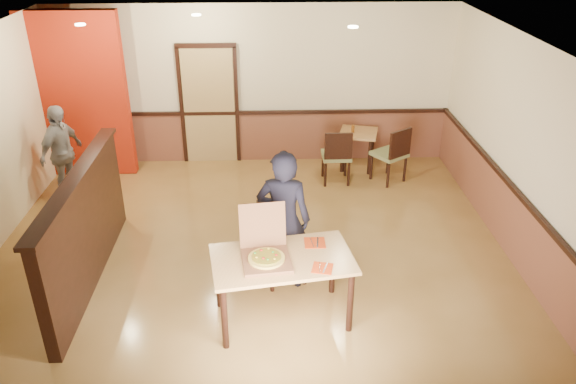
% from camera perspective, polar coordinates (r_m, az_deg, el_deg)
% --- Properties ---
extents(floor, '(7.00, 7.00, 0.00)m').
position_cam_1_polar(floor, '(7.47, -3.68, -7.45)').
color(floor, '#AC8043').
rests_on(floor, ground).
extents(ceiling, '(7.00, 7.00, 0.00)m').
position_cam_1_polar(ceiling, '(6.32, -4.44, 13.95)').
color(ceiling, black).
rests_on(ceiling, wall_back).
extents(wall_back, '(7.00, 0.00, 7.00)m').
position_cam_1_polar(wall_back, '(10.06, -3.48, 10.73)').
color(wall_back, beige).
rests_on(wall_back, floor).
extents(wall_right, '(0.00, 7.00, 7.00)m').
position_cam_1_polar(wall_right, '(7.51, 23.78, 2.55)').
color(wall_right, beige).
rests_on(wall_right, floor).
extents(wainscot_back, '(7.00, 0.04, 0.90)m').
position_cam_1_polar(wainscot_back, '(10.34, -3.34, 5.63)').
color(wainscot_back, brown).
rests_on(wainscot_back, floor).
extents(chair_rail_back, '(7.00, 0.06, 0.06)m').
position_cam_1_polar(chair_rail_back, '(10.16, -3.41, 8.05)').
color(chair_rail_back, black).
rests_on(chair_rail_back, wall_back).
extents(wainscot_right, '(0.04, 7.00, 0.90)m').
position_cam_1_polar(wainscot_right, '(7.90, 22.31, -3.71)').
color(wainscot_right, brown).
rests_on(wainscot_right, floor).
extents(chair_rail_right, '(0.06, 7.00, 0.06)m').
position_cam_1_polar(chair_rail_right, '(7.68, 22.78, -0.70)').
color(chair_rail_right, black).
rests_on(chair_rail_right, wall_right).
extents(back_door, '(0.90, 0.06, 2.10)m').
position_cam_1_polar(back_door, '(10.17, -7.99, 8.65)').
color(back_door, tan).
rests_on(back_door, wall_back).
extents(booth_partition, '(0.20, 3.10, 1.44)m').
position_cam_1_polar(booth_partition, '(7.26, -19.90, -3.45)').
color(booth_partition, black).
rests_on(booth_partition, floor).
extents(red_accent_panel, '(1.60, 0.20, 2.78)m').
position_cam_1_polar(red_accent_panel, '(10.08, -20.46, 9.12)').
color(red_accent_panel, '#A21F0B').
rests_on(red_accent_panel, floor).
extents(spot_a, '(0.14, 0.14, 0.02)m').
position_cam_1_polar(spot_a, '(8.47, -20.36, 15.67)').
color(spot_a, beige).
rests_on(spot_a, ceiling).
extents(spot_b, '(0.14, 0.14, 0.02)m').
position_cam_1_polar(spot_b, '(8.83, -9.31, 17.34)').
color(spot_b, beige).
rests_on(spot_b, ceiling).
extents(spot_c, '(0.14, 0.14, 0.02)m').
position_cam_1_polar(spot_c, '(7.87, 6.62, 16.33)').
color(spot_c, beige).
rests_on(spot_c, ceiling).
extents(main_table, '(1.65, 1.11, 0.82)m').
position_cam_1_polar(main_table, '(6.19, -0.60, -7.55)').
color(main_table, tan).
rests_on(main_table, floor).
extents(diner_chair, '(0.65, 0.65, 1.04)m').
position_cam_1_polar(diner_chair, '(6.98, -0.78, -4.56)').
color(diner_chair, olive).
rests_on(diner_chair, floor).
extents(side_chair_left, '(0.48, 0.48, 0.96)m').
position_cam_1_polar(side_chair_left, '(9.41, 4.98, 3.82)').
color(side_chair_left, olive).
rests_on(side_chair_left, floor).
extents(side_chair_right, '(0.68, 0.68, 0.98)m').
position_cam_1_polar(side_chair_right, '(9.57, 10.58, 3.95)').
color(side_chair_right, olive).
rests_on(side_chair_right, floor).
extents(side_table, '(0.77, 0.77, 0.68)m').
position_cam_1_polar(side_table, '(10.04, 7.13, 5.19)').
color(side_table, tan).
rests_on(side_table, floor).
extents(diner, '(0.71, 0.53, 1.78)m').
position_cam_1_polar(diner, '(6.68, -0.45, -2.86)').
color(diner, black).
rests_on(diner, floor).
extents(passerby, '(0.67, 0.98, 1.54)m').
position_cam_1_polar(passerby, '(9.49, -21.99, 3.70)').
color(passerby, gray).
rests_on(passerby, floor).
extents(pizza_box, '(0.58, 0.66, 0.54)m').
position_cam_1_polar(pizza_box, '(6.07, -2.28, -6.31)').
color(pizza_box, brown).
rests_on(pizza_box, main_table).
extents(pizza, '(0.41, 0.41, 0.03)m').
position_cam_1_polar(pizza, '(6.04, -2.21, -6.74)').
color(pizza, gold).
rests_on(pizza, pizza_box).
extents(napkin_near, '(0.26, 0.26, 0.01)m').
position_cam_1_polar(napkin_near, '(5.98, 3.52, -7.72)').
color(napkin_near, red).
rests_on(napkin_near, main_table).
extents(napkin_far, '(0.24, 0.24, 0.01)m').
position_cam_1_polar(napkin_far, '(6.39, 2.73, -5.17)').
color(napkin_far, red).
rests_on(napkin_far, main_table).
extents(condiment, '(0.05, 0.05, 0.13)m').
position_cam_1_polar(condiment, '(9.93, 6.62, 6.41)').
color(condiment, brown).
rests_on(condiment, side_table).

